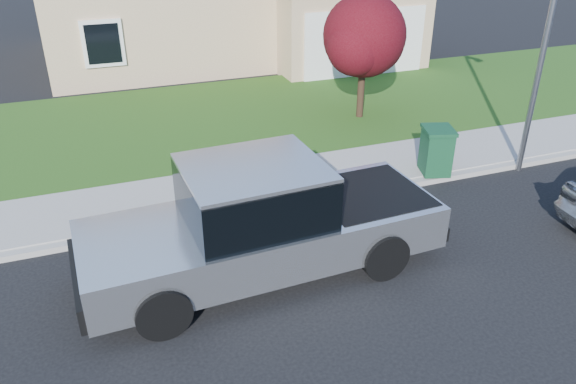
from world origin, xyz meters
The scene contains 9 objects.
ground centered at (0.00, 0.00, 0.00)m, with size 80.00×80.00×0.00m, color black.
curb centered at (1.00, 2.90, 0.06)m, with size 40.00×0.20×0.12m, color gray.
sidewalk centered at (1.00, 4.00, 0.07)m, with size 40.00×2.00×0.15m, color gray.
lawn centered at (1.00, 8.50, 0.05)m, with size 40.00×7.00×0.10m, color #214714.
pickup_truck centered at (-0.53, 1.01, 0.95)m, with size 6.26×2.44×2.03m.
woman centered at (0.43, 2.36, 0.81)m, with size 0.66×0.54×1.72m.
ornamental_tree centered at (4.47, 7.17, 2.31)m, with size 2.52×2.28×3.46m.
trash_bin centered at (4.29, 3.10, 0.69)m, with size 0.85×0.91×1.07m.
street_lamp centered at (6.46, 2.69, 3.14)m, with size 0.43×0.71×5.50m.
Camera 1 is at (-2.91, -6.69, 5.77)m, focal length 35.00 mm.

